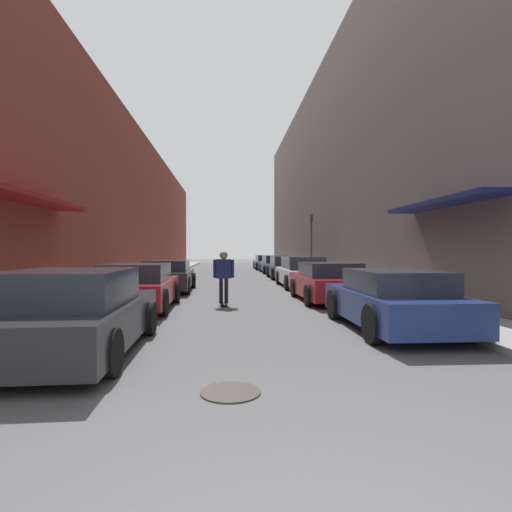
# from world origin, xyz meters

# --- Properties ---
(ground) EXTENTS (110.62, 110.62, 0.00)m
(ground) POSITION_xyz_m (0.00, 20.11, 0.00)
(ground) COLOR #515154
(curb_strip_left) EXTENTS (1.80, 50.28, 0.12)m
(curb_strip_left) POSITION_xyz_m (-4.79, 25.14, 0.06)
(curb_strip_left) COLOR gray
(curb_strip_left) RESTS_ON ground
(curb_strip_right) EXTENTS (1.80, 50.28, 0.12)m
(curb_strip_right) POSITION_xyz_m (4.79, 25.14, 0.06)
(curb_strip_right) COLOR gray
(curb_strip_right) RESTS_ON ground
(building_row_left) EXTENTS (4.90, 50.28, 9.06)m
(building_row_left) POSITION_xyz_m (-7.69, 25.14, 4.53)
(building_row_left) COLOR brown
(building_row_left) RESTS_ON ground
(building_row_right) EXTENTS (4.90, 50.28, 13.90)m
(building_row_right) POSITION_xyz_m (7.69, 25.14, 6.95)
(building_row_right) COLOR #564C47
(building_row_right) RESTS_ON ground
(parked_car_left_0) EXTENTS (2.05, 4.21, 1.34)m
(parked_car_left_0) POSITION_xyz_m (-2.89, 4.94, 0.64)
(parked_car_left_0) COLOR #232326
(parked_car_left_0) RESTS_ON ground
(parked_car_left_1) EXTENTS (1.96, 4.08, 1.27)m
(parked_car_left_1) POSITION_xyz_m (-2.93, 9.71, 0.62)
(parked_car_left_1) COLOR maroon
(parked_car_left_1) RESTS_ON ground
(parked_car_left_2) EXTENTS (1.99, 4.33, 1.24)m
(parked_car_left_2) POSITION_xyz_m (-2.85, 14.68, 0.61)
(parked_car_left_2) COLOR #232326
(parked_car_left_2) RESTS_ON ground
(parked_car_right_0) EXTENTS (1.94, 4.11, 1.24)m
(parked_car_right_0) POSITION_xyz_m (2.95, 6.45, 0.61)
(parked_car_right_0) COLOR navy
(parked_car_right_0) RESTS_ON ground
(parked_car_right_1) EXTENTS (1.96, 4.02, 1.25)m
(parked_car_right_1) POSITION_xyz_m (2.79, 11.12, 0.61)
(parked_car_right_1) COLOR maroon
(parked_car_right_1) RESTS_ON ground
(parked_car_right_2) EXTENTS (1.89, 4.56, 1.36)m
(parked_car_right_2) POSITION_xyz_m (2.85, 15.98, 0.65)
(parked_car_right_2) COLOR silver
(parked_car_right_2) RESTS_ON ground
(parked_car_right_3) EXTENTS (1.90, 4.09, 1.30)m
(parked_car_right_3) POSITION_xyz_m (2.92, 21.49, 0.63)
(parked_car_right_3) COLOR #232326
(parked_car_right_3) RESTS_ON ground
(parked_car_right_4) EXTENTS (1.89, 4.78, 1.27)m
(parked_car_right_4) POSITION_xyz_m (2.95, 27.13, 0.61)
(parked_car_right_4) COLOR navy
(parked_car_right_4) RESTS_ON ground
(parked_car_right_5) EXTENTS (1.87, 4.59, 1.23)m
(parked_car_right_5) POSITION_xyz_m (2.82, 32.57, 0.60)
(parked_car_right_5) COLOR #515459
(parked_car_right_5) RESTS_ON ground
(skateboarder) EXTENTS (0.62, 0.78, 1.62)m
(skateboarder) POSITION_xyz_m (-0.57, 10.27, 0.99)
(skateboarder) COLOR black
(skateboarder) RESTS_ON ground
(manhole_cover) EXTENTS (0.70, 0.70, 0.02)m
(manhole_cover) POSITION_xyz_m (-0.43, 3.04, 0.01)
(manhole_cover) COLOR #332D28
(manhole_cover) RESTS_ON ground
(traffic_light) EXTENTS (0.16, 0.22, 3.79)m
(traffic_light) POSITION_xyz_m (4.88, 23.46, 2.44)
(traffic_light) COLOR #2D2D2D
(traffic_light) RESTS_ON curb_strip_right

